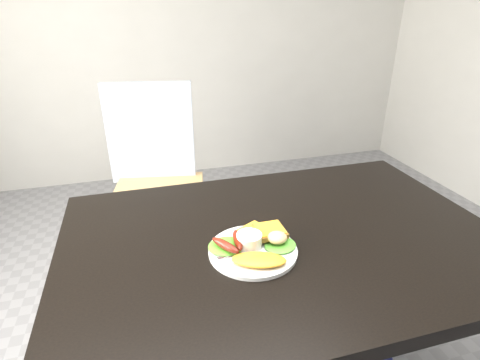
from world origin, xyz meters
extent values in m
cube|color=silver|center=(0.00, 2.25, 1.35)|extent=(4.00, 0.04, 2.70)
cube|color=black|center=(0.00, 0.00, 0.73)|extent=(1.20, 0.80, 0.04)
cube|color=tan|center=(-0.29, 0.93, 0.45)|extent=(0.52, 0.52, 0.05)
imported|color=navy|center=(0.38, 0.45, 0.77)|extent=(0.63, 0.50, 1.53)
cylinder|color=white|center=(-0.11, -0.06, 0.76)|extent=(0.23, 0.23, 0.01)
ellipsoid|color=#429E1E|center=(-0.17, -0.03, 0.77)|extent=(0.10, 0.09, 0.01)
ellipsoid|color=green|center=(-0.04, -0.07, 0.77)|extent=(0.11, 0.10, 0.01)
ellipsoid|color=orange|center=(-0.11, -0.12, 0.77)|extent=(0.15, 0.10, 0.02)
ellipsoid|color=maroon|center=(-0.18, -0.05, 0.78)|extent=(0.07, 0.09, 0.02)
ellipsoid|color=maroon|center=(-0.14, -0.04, 0.78)|extent=(0.03, 0.09, 0.02)
cylinder|color=white|center=(-0.11, -0.04, 0.78)|extent=(0.08, 0.08, 0.04)
cube|color=olive|center=(-0.08, 0.01, 0.77)|extent=(0.10, 0.10, 0.01)
cube|color=#8F6019|center=(-0.05, -0.02, 0.78)|extent=(0.08, 0.08, 0.01)
ellipsoid|color=#F8F1AF|center=(-0.04, -0.06, 0.79)|extent=(0.06, 0.06, 0.03)
cube|color=#ADAFB7|center=(-0.14, -0.05, 0.76)|extent=(0.13, 0.06, 0.00)
camera|label=1|loc=(-0.36, -0.81, 1.33)|focal=28.00mm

